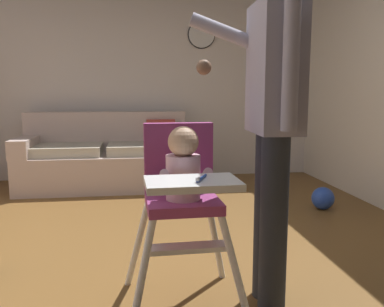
{
  "coord_description": "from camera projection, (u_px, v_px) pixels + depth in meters",
  "views": [
    {
      "loc": [
        -0.13,
        -2.49,
        1.09
      ],
      "look_at": [
        0.17,
        -0.35,
        0.77
      ],
      "focal_mm": 38.36,
      "sensor_mm": 36.0,
      "label": 1
    }
  ],
  "objects": [
    {
      "name": "couch",
      "position": [
        107.0,
        158.0,
        4.77
      ],
      "size": [
        1.92,
        0.86,
        0.86
      ],
      "rotation": [
        0.0,
        0.0,
        -1.57
      ],
      "color": "beige",
      "rests_on": "ground"
    },
    {
      "name": "toy_ball_second",
      "position": [
        323.0,
        198.0,
        3.86
      ],
      "size": [
        0.21,
        0.21,
        0.21
      ],
      "primitive_type": "sphere",
      "color": "#284CB7",
      "rests_on": "ground"
    },
    {
      "name": "adult_standing",
      "position": [
        272.0,
        118.0,
        2.03
      ],
      "size": [
        0.51,
        0.51,
        1.71
      ],
      "rotation": [
        0.0,
        0.0,
        3.09
      ],
      "color": "#262B34",
      "rests_on": "ground"
    },
    {
      "name": "wall_clock",
      "position": [
        202.0,
        35.0,
        5.18
      ],
      "size": [
        0.35,
        0.04,
        0.35
      ],
      "color": "white"
    },
    {
      "name": "ground",
      "position": [
        158.0,
        273.0,
        2.62
      ],
      "size": [
        5.94,
        7.21,
        0.1
      ],
      "primitive_type": "cube",
      "color": "brown"
    },
    {
      "name": "wall_far",
      "position": [
        144.0,
        71.0,
        5.19
      ],
      "size": [
        5.14,
        0.06,
        2.73
      ],
      "primitive_type": "cube",
      "color": "silver",
      "rests_on": "ground"
    },
    {
      "name": "high_chair",
      "position": [
        182.0,
        182.0,
        2.04
      ],
      "size": [
        0.63,
        0.74,
        0.94
      ],
      "rotation": [
        0.0,
        0.0,
        -1.54
      ],
      "color": "white",
      "rests_on": "ground"
    }
  ]
}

